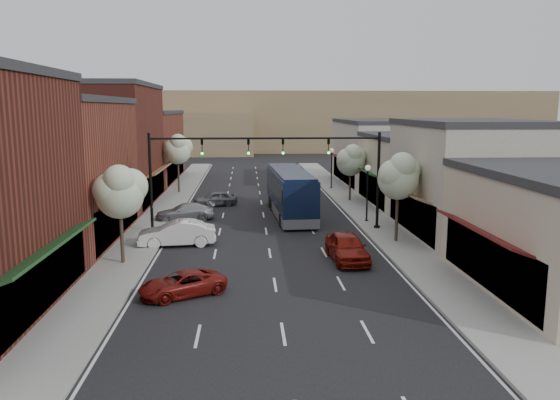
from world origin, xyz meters
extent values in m
plane|color=black|center=(0.00, 0.00, 0.00)|extent=(160.00, 160.00, 0.00)
cube|color=gray|center=(-8.40, 18.50, 0.07)|extent=(2.80, 73.00, 0.15)
cube|color=gray|center=(8.40, 18.50, 0.07)|extent=(2.80, 73.00, 0.15)
cube|color=gray|center=(-7.00, 18.50, 0.07)|extent=(0.25, 73.00, 0.17)
cube|color=gray|center=(7.00, 18.50, 0.07)|extent=(0.25, 73.00, 0.17)
cube|color=black|center=(-10.10, -8.00, 1.60)|extent=(0.60, 11.90, 2.60)
cube|color=#1A411C|center=(-9.30, -8.00, 3.10)|extent=(1.07, 9.80, 0.49)
cube|color=brown|center=(-14.30, 6.00, 4.50)|extent=(9.00, 14.00, 9.00)
cube|color=#2D2D30|center=(-14.30, 6.00, 9.20)|extent=(9.20, 14.10, 0.40)
cube|color=black|center=(-10.10, 6.00, 1.60)|extent=(0.60, 11.90, 2.60)
cube|color=#521512|center=(-9.30, 6.00, 3.10)|extent=(1.07, 9.80, 0.49)
cube|color=#5E241B|center=(-14.30, 20.00, 5.25)|extent=(9.00, 14.00, 10.50)
cube|color=#2D2D30|center=(-14.30, 20.00, 10.70)|extent=(9.20, 14.10, 0.40)
cube|color=black|center=(-10.10, 20.00, 1.60)|extent=(0.60, 11.90, 2.60)
cube|color=olive|center=(-9.30, 20.00, 3.10)|extent=(1.07, 9.80, 0.49)
cube|color=brown|center=(-14.30, 36.00, 4.00)|extent=(9.00, 18.00, 8.00)
cube|color=#2D2D30|center=(-14.30, 36.00, 8.20)|extent=(9.20, 18.10, 0.40)
cube|color=black|center=(-10.10, 36.00, 1.60)|extent=(0.60, 15.30, 2.60)
cube|color=#1A411C|center=(-9.30, 36.00, 3.10)|extent=(1.07, 12.60, 0.49)
cube|color=black|center=(10.10, -6.00, 1.60)|extent=(0.60, 10.20, 2.60)
cube|color=#521512|center=(9.30, -6.00, 3.10)|extent=(1.07, 8.40, 0.49)
cube|color=#B6AC9C|center=(13.80, 6.00, 3.75)|extent=(8.00, 12.00, 7.50)
cube|color=#2D2D30|center=(13.80, 6.00, 7.70)|extent=(8.20, 12.10, 0.40)
cube|color=black|center=(10.10, 6.00, 1.60)|extent=(0.60, 10.20, 2.60)
cube|color=olive|center=(9.30, 6.00, 3.10)|extent=(1.07, 8.40, 0.49)
cube|color=#BDAE96|center=(13.80, 18.00, 3.00)|extent=(8.00, 12.00, 6.00)
cube|color=#2D2D30|center=(13.80, 18.00, 6.20)|extent=(8.20, 12.10, 0.40)
cube|color=black|center=(10.10, 18.00, 1.60)|extent=(0.60, 10.20, 2.60)
cube|color=#1A411C|center=(9.30, 18.00, 3.10)|extent=(1.07, 8.40, 0.49)
cube|color=#B6AC9C|center=(13.80, 32.00, 3.50)|extent=(8.00, 16.00, 7.00)
cube|color=#2D2D30|center=(13.80, 32.00, 7.20)|extent=(8.20, 16.10, 0.40)
cube|color=black|center=(10.10, 32.00, 1.60)|extent=(0.60, 13.60, 2.60)
cube|color=#521512|center=(9.30, 32.00, 3.10)|extent=(1.07, 11.20, 0.49)
cube|color=#7A6647|center=(0.00, 90.00, 6.00)|extent=(120.00, 30.00, 12.00)
cube|color=#7A6647|center=(-25.00, 78.00, 4.00)|extent=(50.00, 20.00, 8.00)
cylinder|color=black|center=(8.00, 8.00, 0.15)|extent=(0.44, 0.44, 0.30)
cylinder|color=black|center=(8.00, 8.00, 3.50)|extent=(0.20, 0.20, 7.00)
cylinder|color=black|center=(4.00, 8.00, 6.60)|extent=(8.00, 0.14, 0.14)
imported|color=black|center=(4.40, 8.00, 6.00)|extent=(0.18, 0.46, 1.10)
sphere|color=#19E533|center=(4.40, 7.88, 5.58)|extent=(0.18, 0.18, 0.18)
imported|color=black|center=(1.20, 8.00, 6.00)|extent=(0.18, 0.46, 1.10)
sphere|color=#19E533|center=(1.20, 7.88, 5.58)|extent=(0.18, 0.18, 0.18)
cylinder|color=black|center=(-8.00, 8.00, 0.15)|extent=(0.44, 0.44, 0.30)
cylinder|color=black|center=(-8.00, 8.00, 3.50)|extent=(0.20, 0.20, 7.00)
cylinder|color=black|center=(-4.00, 8.00, 6.60)|extent=(8.00, 0.14, 0.14)
imported|color=black|center=(-4.40, 8.00, 6.00)|extent=(0.18, 0.46, 1.10)
sphere|color=#19E533|center=(-4.40, 7.88, 5.58)|extent=(0.18, 0.18, 0.18)
imported|color=black|center=(-1.20, 8.00, 6.00)|extent=(0.18, 0.46, 1.10)
sphere|color=#19E533|center=(-1.20, 7.88, 5.58)|extent=(0.18, 0.18, 0.18)
cylinder|color=#47382B|center=(8.30, 4.00, 1.86)|extent=(0.20, 0.20, 3.71)
sphere|color=#B9D7A5|center=(8.30, 4.00, 4.18)|extent=(2.60, 2.60, 2.60)
sphere|color=#B9D7A5|center=(8.80, 4.30, 4.64)|extent=(2.00, 2.00, 2.00)
sphere|color=#B9D7A5|center=(7.90, 3.70, 4.52)|extent=(1.90, 1.90, 1.90)
sphere|color=#B9D7A5|center=(8.40, 3.50, 5.10)|extent=(1.70, 1.70, 1.70)
cylinder|color=#47382B|center=(8.30, 20.00, 1.66)|extent=(0.20, 0.20, 3.33)
sphere|color=#B9D7A5|center=(8.30, 20.00, 3.74)|extent=(2.60, 2.60, 2.60)
sphere|color=#B9D7A5|center=(8.80, 20.30, 4.16)|extent=(2.00, 2.00, 2.00)
sphere|color=#B9D7A5|center=(7.90, 19.70, 4.06)|extent=(1.90, 1.90, 1.90)
sphere|color=#B9D7A5|center=(8.40, 19.50, 4.58)|extent=(1.70, 1.70, 1.70)
cylinder|color=#47382B|center=(-8.30, 0.00, 1.76)|extent=(0.20, 0.20, 3.52)
sphere|color=#B9D7A5|center=(-8.30, 0.00, 3.96)|extent=(2.60, 2.60, 2.60)
sphere|color=#B9D7A5|center=(-7.80, 0.30, 4.40)|extent=(2.00, 2.00, 2.00)
sphere|color=#B9D7A5|center=(-8.70, -0.30, 4.29)|extent=(1.90, 1.90, 1.90)
sphere|color=#B9D7A5|center=(-8.20, -0.50, 4.84)|extent=(1.70, 1.70, 1.70)
cylinder|color=#47382B|center=(-8.30, 26.00, 1.92)|extent=(0.20, 0.20, 3.84)
sphere|color=#B9D7A5|center=(-8.30, 26.00, 4.32)|extent=(2.60, 2.60, 2.60)
sphere|color=#B9D7A5|center=(-7.80, 26.30, 4.80)|extent=(2.00, 2.00, 2.00)
sphere|color=#B9D7A5|center=(-8.70, 25.70, 4.68)|extent=(1.90, 1.90, 1.90)
sphere|color=#B9D7A5|center=(-8.20, 25.50, 5.28)|extent=(1.70, 1.70, 1.70)
cylinder|color=black|center=(7.80, 10.50, 0.10)|extent=(0.28, 0.28, 0.20)
cylinder|color=black|center=(7.80, 10.50, 2.00)|extent=(0.12, 0.12, 4.00)
sphere|color=white|center=(7.80, 10.50, 4.22)|extent=(0.44, 0.44, 0.44)
cylinder|color=black|center=(7.80, 28.00, 0.10)|extent=(0.28, 0.28, 0.20)
cylinder|color=black|center=(7.80, 28.00, 2.00)|extent=(0.12, 0.12, 4.00)
sphere|color=white|center=(7.80, 28.00, 4.22)|extent=(0.44, 0.44, 0.44)
cube|color=black|center=(2.16, 13.56, 2.00)|extent=(3.28, 12.28, 3.10)
cube|color=#595B60|center=(2.16, 13.56, 0.56)|extent=(3.31, 12.30, 0.71)
cube|color=black|center=(2.16, 13.56, 2.43)|extent=(3.29, 11.31, 1.11)
cube|color=black|center=(2.16, 13.56, 3.60)|extent=(3.05, 11.78, 0.25)
cube|color=black|center=(2.49, 7.54, 2.63)|extent=(2.11, 0.19, 1.22)
cylinder|color=black|center=(1.20, 9.25, 0.53)|extent=(0.38, 1.07, 1.05)
cylinder|color=black|center=(3.59, 9.37, 0.53)|extent=(0.38, 1.07, 1.05)
cylinder|color=black|center=(0.76, 17.34, 0.53)|extent=(0.38, 1.07, 1.05)
cylinder|color=black|center=(3.15, 17.47, 0.53)|extent=(0.38, 1.07, 1.05)
cylinder|color=black|center=(0.84, 15.92, 0.53)|extent=(0.38, 1.07, 1.05)
cylinder|color=black|center=(3.23, 16.05, 0.53)|extent=(0.38, 1.07, 1.05)
imported|color=maroon|center=(4.34, 0.06, 0.81)|extent=(2.18, 4.86, 1.62)
imported|color=maroon|center=(-4.41, -5.32, 0.56)|extent=(4.46, 3.56, 1.13)
imported|color=silver|center=(-5.82, 4.20, 0.81)|extent=(5.05, 2.23, 1.61)
imported|color=#9A9BA0|center=(-6.20, 12.28, 0.66)|extent=(4.84, 2.82, 1.32)
imported|color=#5A5E62|center=(-4.20, 18.47, 0.67)|extent=(4.23, 2.60, 1.35)
camera|label=1|loc=(-1.37, -29.96, 8.65)|focal=35.00mm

